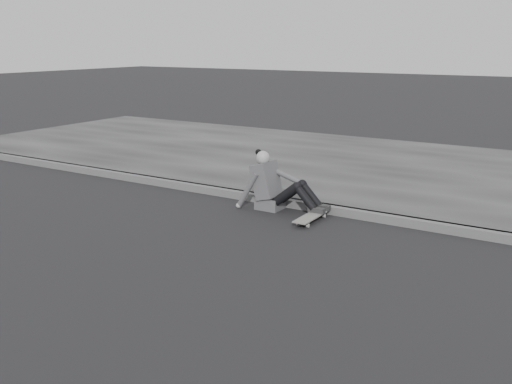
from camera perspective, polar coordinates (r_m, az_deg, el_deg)
ground at (r=5.39m, az=17.89°, el=-12.46°), size 80.00×80.00×0.00m
curb at (r=7.74m, az=22.56°, el=-4.03°), size 24.00×0.16×0.12m
skateboard at (r=7.90m, az=5.56°, el=-2.46°), size 0.20×0.78×0.09m
seated_woman at (r=8.36m, az=1.82°, el=0.63°), size 1.38×0.46×0.88m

